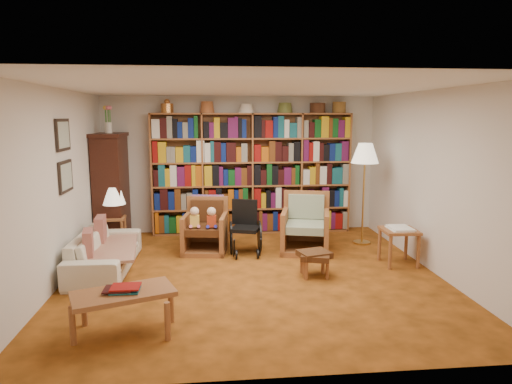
{
  "coord_description": "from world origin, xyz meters",
  "views": [
    {
      "loc": [
        -0.56,
        -5.93,
        2.14
      ],
      "look_at": [
        0.1,
        0.6,
        1.05
      ],
      "focal_mm": 32.0,
      "sensor_mm": 36.0,
      "label": 1
    }
  ],
  "objects": [
    {
      "name": "bookshelf",
      "position": [
        0.2,
        2.33,
        1.17
      ],
      "size": [
        3.6,
        0.3,
        2.42
      ],
      "color": "brown",
      "rests_on": "floor"
    },
    {
      "name": "wall_right",
      "position": [
        2.5,
        0.0,
        1.25
      ],
      "size": [
        0.0,
        5.0,
        5.0
      ],
      "primitive_type": "plane",
      "rotation": [
        1.57,
        0.0,
        -1.57
      ],
      "color": "silver",
      "rests_on": "floor"
    },
    {
      "name": "framed_pictures",
      "position": [
        -2.48,
        0.3,
        1.62
      ],
      "size": [
        0.03,
        0.52,
        0.97
      ],
      "color": "black",
      "rests_on": "wall_left"
    },
    {
      "name": "wall_front",
      "position": [
        0.0,
        -2.5,
        1.25
      ],
      "size": [
        5.0,
        0.0,
        5.0
      ],
      "primitive_type": "plane",
      "rotation": [
        -1.57,
        0.0,
        0.0
      ],
      "color": "silver",
      "rests_on": "floor"
    },
    {
      "name": "curio_cabinet",
      "position": [
        -2.25,
        2.0,
        0.95
      ],
      "size": [
        0.5,
        0.95,
        2.4
      ],
      "color": "#35170E",
      "rests_on": "floor"
    },
    {
      "name": "side_table_papers",
      "position": [
        2.15,
        0.24,
        0.44
      ],
      "size": [
        0.51,
        0.51,
        0.56
      ],
      "color": "brown",
      "rests_on": "floor"
    },
    {
      "name": "sofa_throw",
      "position": [
        -2.0,
        0.42,
        0.3
      ],
      "size": [
        0.91,
        1.46,
        0.04
      ],
      "primitive_type": "cube",
      "rotation": [
        0.0,
        0.0,
        0.13
      ],
      "color": "beige",
      "rests_on": "sofa"
    },
    {
      "name": "sofa",
      "position": [
        -2.05,
        0.42,
        0.26
      ],
      "size": [
        1.82,
        0.74,
        0.53
      ],
      "primitive_type": "imported",
      "rotation": [
        0.0,
        0.0,
        1.56
      ],
      "color": "beige",
      "rests_on": "floor"
    },
    {
      "name": "coffee_table",
      "position": [
        -1.44,
        -1.55,
        0.38
      ],
      "size": [
        1.08,
        0.8,
        0.49
      ],
      "color": "brown",
      "rests_on": "floor"
    },
    {
      "name": "cushion_left",
      "position": [
        -2.18,
        0.77,
        0.45
      ],
      "size": [
        0.16,
        0.41,
        0.4
      ],
      "primitive_type": "cube",
      "rotation": [
        0.0,
        0.0,
        0.1
      ],
      "color": "maroon",
      "rests_on": "sofa"
    },
    {
      "name": "wall_back",
      "position": [
        0.0,
        2.5,
        1.25
      ],
      "size": [
        5.0,
        0.0,
        5.0
      ],
      "primitive_type": "plane",
      "rotation": [
        1.57,
        0.0,
        0.0
      ],
      "color": "silver",
      "rests_on": "floor"
    },
    {
      "name": "armchair_leather",
      "position": [
        -0.66,
        1.24,
        0.35
      ],
      "size": [
        0.78,
        0.81,
        0.86
      ],
      "color": "brown",
      "rests_on": "floor"
    },
    {
      "name": "footstool_a",
      "position": [
        0.82,
        -0.1,
        0.28
      ],
      "size": [
        0.48,
        0.43,
        0.34
      ],
      "color": "#4E2F15",
      "rests_on": "floor"
    },
    {
      "name": "footstool_b",
      "position": [
        0.82,
        -0.16,
        0.26
      ],
      "size": [
        0.45,
        0.41,
        0.32
      ],
      "color": "#4E2F15",
      "rests_on": "floor"
    },
    {
      "name": "wall_left",
      "position": [
        -2.5,
        0.0,
        1.25
      ],
      "size": [
        0.0,
        5.0,
        5.0
      ],
      "primitive_type": "plane",
      "rotation": [
        1.57,
        0.0,
        1.57
      ],
      "color": "silver",
      "rests_on": "floor"
    },
    {
      "name": "armchair_sage",
      "position": [
        0.93,
        1.1,
        0.35
      ],
      "size": [
        0.93,
        0.94,
        0.93
      ],
      "color": "brown",
      "rests_on": "floor"
    },
    {
      "name": "floor",
      "position": [
        0.0,
        0.0,
        0.0
      ],
      "size": [
        5.0,
        5.0,
        0.0
      ],
      "primitive_type": "plane",
      "color": "#A9571A",
      "rests_on": "ground"
    },
    {
      "name": "cushion_right",
      "position": [
        -2.18,
        0.07,
        0.45
      ],
      "size": [
        0.19,
        0.39,
        0.37
      ],
      "primitive_type": "cube",
      "rotation": [
        0.0,
        0.0,
        0.19
      ],
      "color": "maroon",
      "rests_on": "sofa"
    },
    {
      "name": "ceiling",
      "position": [
        0.0,
        0.0,
        2.5
      ],
      "size": [
        5.0,
        5.0,
        0.0
      ],
      "primitive_type": "plane",
      "rotation": [
        3.14,
        0.0,
        0.0
      ],
      "color": "white",
      "rests_on": "wall_back"
    },
    {
      "name": "floor_lamp",
      "position": [
        1.99,
        1.37,
        1.47
      ],
      "size": [
        0.45,
        0.45,
        1.7
      ],
      "color": "#B7883A",
      "rests_on": "floor"
    },
    {
      "name": "wheelchair",
      "position": [
        -0.03,
        1.04,
        0.38
      ],
      "size": [
        0.51,
        0.67,
        0.84
      ],
      "color": "black",
      "rests_on": "floor"
    },
    {
      "name": "table_lamp",
      "position": [
        -2.15,
        1.64,
        0.83
      ],
      "size": [
        0.37,
        0.37,
        0.51
      ],
      "color": "#B7883A",
      "rests_on": "side_table_lamp"
    },
    {
      "name": "side_table_lamp",
      "position": [
        -2.15,
        1.64,
        0.35
      ],
      "size": [
        0.36,
        0.36,
        0.49
      ],
      "color": "brown",
      "rests_on": "floor"
    }
  ]
}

